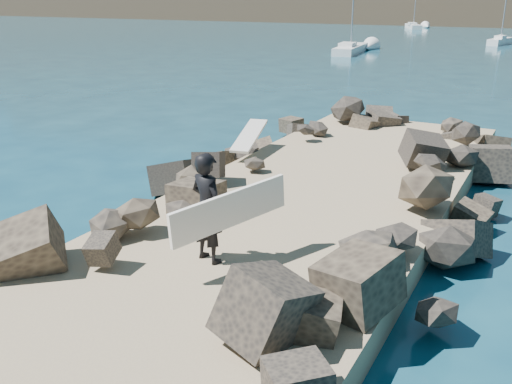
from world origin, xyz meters
TOP-DOWN VIEW (x-y plane):
  - ground at (0.00, 0.00)m, footprint 800.00×800.00m
  - jetty at (0.00, -2.00)m, footprint 6.00×26.00m
  - riprap_left at (-2.90, -1.50)m, footprint 2.60×22.00m
  - riprap_right at (2.90, -1.50)m, footprint 2.60×22.00m
  - surfboard_resting at (-3.00, 4.20)m, footprint 1.00×2.24m
  - surfer_with_board at (-0.17, -2.32)m, footprint 1.33×2.28m
  - sailboat_b at (-1.65, 56.86)m, footprint 2.18×5.43m
  - sailboat_a at (-12.62, 40.79)m, footprint 2.69×7.96m
  - sailboat_e at (-16.89, 82.24)m, footprint 4.04×6.82m

SIDE VIEW (x-z plane):
  - ground at x=0.00m, z-range 0.00..0.00m
  - jetty at x=0.00m, z-range 0.00..0.60m
  - sailboat_a at x=-12.62m, z-range -4.32..5.01m
  - sailboat_e at x=-16.89m, z-range -3.76..4.45m
  - sailboat_b at x=-1.65m, z-range -2.95..3.64m
  - riprap_left at x=-2.90m, z-range 0.00..1.00m
  - riprap_right at x=2.90m, z-range 0.00..1.00m
  - surfboard_resting at x=-3.00m, z-range 1.00..1.07m
  - surfer_with_board at x=-0.17m, z-range 0.61..2.56m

